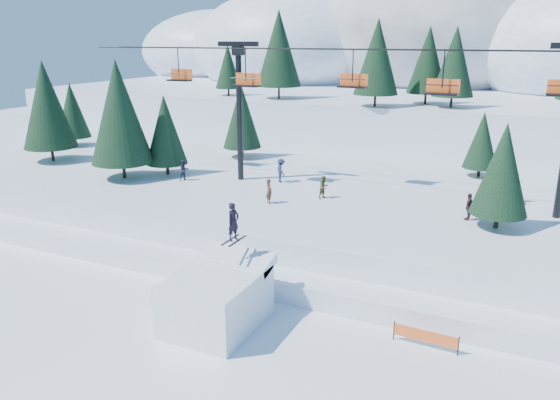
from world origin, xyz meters
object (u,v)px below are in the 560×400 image
at_px(jump_kicker, 218,297).
at_px(chairlift, 388,97).
at_px(banner_far, 531,333).
at_px(banner_near, 425,336).

distance_m(jump_kicker, chairlift, 18.32).
height_order(chairlift, banner_far, chairlift).
bearing_deg(jump_kicker, banner_far, 17.83).
bearing_deg(chairlift, banner_near, -67.65).
relative_size(chairlift, banner_far, 16.51).
bearing_deg(chairlift, banner_far, -49.85).
bearing_deg(jump_kicker, banner_near, 12.65).
xyz_separation_m(jump_kicker, banner_near, (9.27, 2.08, -0.85)).
height_order(jump_kicker, banner_far, jump_kicker).
distance_m(banner_near, banner_far, 4.75).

